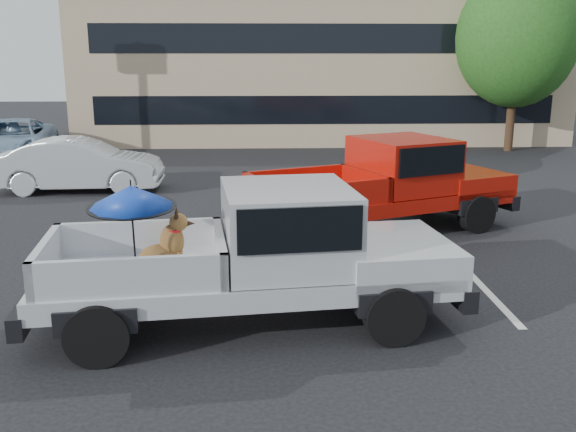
% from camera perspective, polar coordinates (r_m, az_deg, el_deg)
% --- Properties ---
extents(ground, '(90.00, 90.00, 0.00)m').
position_cam_1_polar(ground, '(9.02, 0.76, -9.06)').
color(ground, black).
rests_on(ground, ground).
extents(stripe_left, '(0.12, 5.00, 0.01)m').
position_cam_1_polar(stripe_left, '(11.18, -15.40, -4.94)').
color(stripe_left, silver).
rests_on(stripe_left, ground).
extents(stripe_right, '(0.12, 5.00, 0.01)m').
position_cam_1_polar(stripe_right, '(11.41, 15.50, -4.56)').
color(stripe_right, silver).
rests_on(stripe_right, ground).
extents(motel_building, '(20.40, 8.40, 6.30)m').
position_cam_1_polar(motel_building, '(29.38, 2.63, 13.34)').
color(motel_building, tan).
rests_on(motel_building, ground).
extents(tree_right, '(4.46, 4.46, 6.78)m').
position_cam_1_polar(tree_right, '(26.07, 19.70, 14.70)').
color(tree_right, '#332114').
rests_on(tree_right, ground).
extents(tree_back, '(4.68, 4.68, 7.11)m').
position_cam_1_polar(tree_back, '(32.94, 9.41, 15.35)').
color(tree_back, '#332114').
rests_on(tree_back, ground).
extents(silver_pickup, '(5.88, 2.63, 2.06)m').
position_cam_1_polar(silver_pickup, '(8.54, -1.64, -2.90)').
color(silver_pickup, black).
rests_on(silver_pickup, ground).
extents(red_pickup, '(6.11, 4.11, 1.91)m').
position_cam_1_polar(red_pickup, '(13.46, 9.52, 3.14)').
color(red_pickup, black).
rests_on(red_pickup, ground).
extents(silver_sedan, '(4.36, 1.63, 1.42)m').
position_cam_1_polar(silver_sedan, '(18.10, -17.99, 4.35)').
color(silver_sedan, silver).
rests_on(silver_sedan, ground).
extents(blue_suv, '(3.19, 5.55, 1.46)m').
position_cam_1_polar(blue_suv, '(23.97, -23.35, 6.14)').
color(blue_suv, '#7D9DBB').
rests_on(blue_suv, ground).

